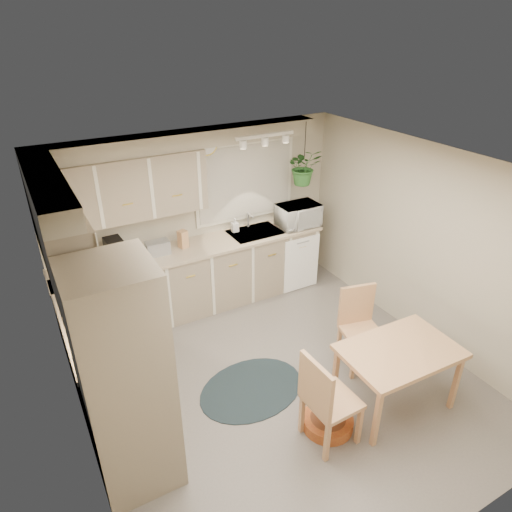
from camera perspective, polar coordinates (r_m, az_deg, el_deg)
name	(u,v)px	position (r m, az deg, el deg)	size (l,w,h in m)	color
floor	(278,380)	(5.29, 2.82, -15.27)	(4.20, 4.20, 0.00)	slate
ceiling	(285,172)	(4.05, 3.61, 10.38)	(4.20, 4.20, 0.00)	white
wall_back	(199,217)	(6.23, -7.14, 4.83)	(4.00, 0.04, 2.40)	#ADA58F
wall_front	(455,442)	(3.39, 23.61, -20.48)	(4.00, 0.04, 2.40)	#ADA58F
wall_left	(71,353)	(4.04, -22.15, -11.21)	(0.04, 4.20, 2.40)	#ADA58F
wall_right	(424,246)	(5.76, 20.31, 1.22)	(0.04, 4.20, 2.40)	#ADA58F
base_cab_left	(100,353)	(5.21, -18.97, -11.35)	(0.60, 1.85, 0.90)	gray
base_cab_back	(197,279)	(6.25, -7.37, -2.82)	(3.60, 0.60, 0.90)	gray
counter_left	(93,316)	(4.94, -19.69, -7.06)	(0.64, 1.89, 0.04)	#C7B691
counter_back	(195,248)	(6.02, -7.60, 1.00)	(3.64, 0.64, 0.04)	#C7B691
oven_stack	(126,382)	(3.87, -15.98, -14.94)	(0.65, 0.65, 2.10)	gray
wall_oven_face	(165,369)	(3.92, -11.36, -13.66)	(0.02, 0.56, 0.58)	white
upper_cab_left	(59,233)	(4.61, -23.39, 2.66)	(0.35, 2.00, 0.75)	gray
upper_cab_back	(122,189)	(5.58, -16.40, 8.02)	(2.00, 0.35, 0.75)	gray
soffit_left	(45,184)	(4.45, -24.85, 8.11)	(0.30, 2.00, 0.20)	#ADA58F
soffit_back	(183,140)	(5.69, -9.12, 14.16)	(3.60, 0.30, 0.20)	#ADA58F
cooktop	(107,345)	(4.46, -18.12, -10.56)	(0.52, 0.58, 0.02)	white
range_hood	(97,304)	(4.20, -19.30, -5.73)	(0.40, 0.60, 0.14)	white
window_blinds	(245,181)	(6.33, -1.34, 9.31)	(1.40, 0.02, 1.00)	beige
window_frame	(245,181)	(6.34, -1.38, 9.33)	(1.50, 0.02, 1.10)	beige
sink	(255,235)	(6.37, -0.13, 2.66)	(0.70, 0.48, 0.10)	#A2A4A9
dishwasher_front	(302,264)	(6.64, 5.71, -0.99)	(0.58, 0.01, 0.83)	white
track_light_bar	(265,135)	(5.70, 1.12, 14.83)	(0.80, 0.04, 0.04)	white
wall_clock	(206,144)	(5.95, -6.22, 13.74)	(0.30, 0.30, 0.03)	#ECD253
dining_table	(395,377)	(5.00, 17.01, -14.29)	(1.14, 0.76, 0.72)	tan
chair_left	(332,398)	(4.44, 9.52, -17.13)	(0.47, 0.47, 1.00)	tan
chair_back	(363,331)	(5.32, 13.21, -9.13)	(0.45, 0.45, 0.96)	tan
braided_rug	(252,389)	(5.18, -0.56, -16.26)	(1.19, 0.89, 0.01)	black
pet_bed	(328,422)	(4.84, 8.95, -19.80)	(0.50, 0.50, 0.12)	#AA6122
microwave	(298,213)	(6.52, 5.31, 5.39)	(0.58, 0.32, 0.39)	white
soap_bottle	(235,229)	(6.36, -2.65, 3.42)	(0.09, 0.20, 0.09)	white
hanging_plant	(304,171)	(6.34, 5.99, 10.56)	(0.45, 0.50, 0.39)	#2A6026
coffee_maker	(115,252)	(5.70, -17.24, 0.49)	(0.19, 0.24, 0.35)	black
toaster	(158,248)	(5.86, -12.19, 1.00)	(0.29, 0.17, 0.18)	#A2A4A9
knife_block	(183,239)	(5.97, -9.12, 2.10)	(0.11, 0.11, 0.23)	tan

